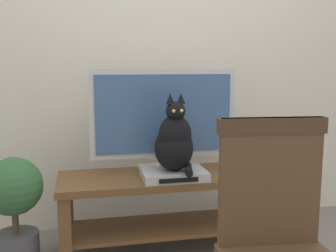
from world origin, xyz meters
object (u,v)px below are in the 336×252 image
tv_stand (166,197)px  wooden_chair (278,237)px  media_box (174,174)px  book_stack (246,166)px  tv (164,117)px  potted_plant (15,207)px  cat (175,142)px

tv_stand → wooden_chair: (0.17, -1.15, 0.22)m
media_box → wooden_chair: size_ratio=0.39×
media_box → book_stack: 0.51m
tv_stand → tv: 0.51m
wooden_chair → potted_plant: 1.50m
wooden_chair → book_stack: (0.36, 1.13, -0.04)m
book_stack → tv: bearing=168.2°
tv → media_box: bearing=-81.8°
book_stack → tv_stand: bearing=177.3°
potted_plant → book_stack: bearing=3.5°
tv → media_box: 0.38m
potted_plant → tv_stand: bearing=7.1°
media_box → tv_stand: bearing=105.2°
book_stack → potted_plant: potted_plant is taller
wooden_chair → tv: bearing=97.8°
book_stack → potted_plant: (-1.42, -0.09, -0.14)m
tv_stand → media_box: (0.03, -0.10, 0.17)m
tv → potted_plant: size_ratio=1.39×
cat → media_box: bearing=94.7°
cat → wooden_chair: bearing=-82.2°
wooden_chair → book_stack: size_ratio=4.13×
media_box → cat: 0.20m
tv_stand → tv: tv is taller
tv → cat: 0.23m
media_box → cat: cat is taller
tv → wooden_chair: tv is taller
tv → wooden_chair: 1.28m
tv_stand → cat: bearing=-76.0°
tv → tv_stand: bearing=-90.0°
media_box → wooden_chair: wooden_chair is taller
tv → wooden_chair: bearing=-82.2°
tv_stand → wooden_chair: wooden_chair is taller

